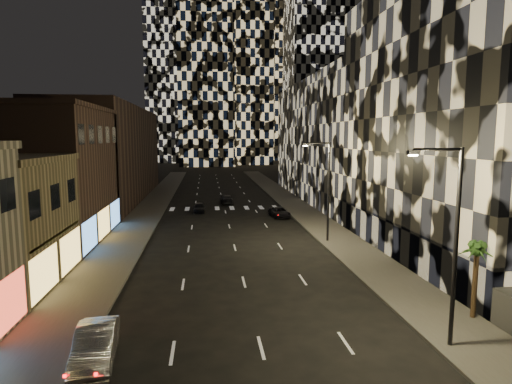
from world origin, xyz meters
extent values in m
cube|color=#47443F|center=(-10.00, 50.00, 0.07)|extent=(4.00, 120.00, 0.15)
cube|color=#47443F|center=(10.00, 50.00, 0.07)|extent=(4.00, 120.00, 0.15)
cube|color=#4C4C47|center=(-7.90, 50.00, 0.07)|extent=(0.20, 120.00, 0.15)
cube|color=#4C4C47|center=(7.90, 50.00, 0.07)|extent=(0.20, 120.00, 0.15)
cube|color=#453027|center=(-17.00, 33.50, 6.00)|extent=(10.00, 15.00, 12.00)
cube|color=#453027|center=(-17.00, 60.00, 7.00)|extent=(10.00, 40.00, 14.00)
cube|color=#232326|center=(20.00, 24.50, 11.00)|extent=(16.00, 25.00, 22.00)
cube|color=#383838|center=(12.30, 24.50, 1.50)|extent=(0.60, 25.00, 3.00)
cube|color=#232326|center=(20.00, 57.00, 9.00)|extent=(16.00, 40.00, 18.00)
cube|color=black|center=(35.00, 135.00, 50.00)|extent=(20.00, 20.00, 100.00)
cube|color=black|center=(-12.00, 165.00, 60.00)|extent=(24.00, 24.00, 120.00)
cube|color=black|center=(-2.00, 140.00, 47.50)|extent=(18.00, 18.00, 95.00)
cylinder|color=black|center=(8.60, 10.00, 4.65)|extent=(0.20, 0.20, 9.00)
cylinder|color=black|center=(7.50, 10.00, 9.05)|extent=(2.20, 0.14, 0.14)
cube|color=black|center=(6.40, 10.00, 8.93)|extent=(0.50, 0.25, 0.18)
cube|color=#FFEAB2|center=(6.40, 10.00, 8.81)|extent=(0.35, 0.18, 0.06)
cylinder|color=black|center=(8.60, 30.00, 4.65)|extent=(0.20, 0.20, 9.00)
cylinder|color=black|center=(7.50, 30.00, 9.05)|extent=(2.20, 0.14, 0.14)
cube|color=black|center=(6.40, 30.00, 8.93)|extent=(0.50, 0.25, 0.18)
cube|color=#FFEAB2|center=(6.40, 30.00, 8.81)|extent=(0.35, 0.18, 0.06)
imported|color=#A1A0A6|center=(-7.20, 10.62, 0.75)|extent=(2.09, 4.72, 1.51)
imported|color=black|center=(-3.34, 47.18, 0.62)|extent=(1.50, 3.64, 1.23)
imported|color=black|center=(0.50, 54.07, 0.62)|extent=(1.84, 4.33, 1.24)
imported|color=black|center=(6.32, 42.65, 0.59)|extent=(2.29, 4.42, 1.19)
cylinder|color=#47331E|center=(11.50, 12.71, 1.91)|extent=(0.26, 0.26, 3.52)
sphere|color=#264C1B|center=(11.50, 12.71, 3.84)|extent=(0.77, 0.77, 0.77)
cone|color=#264C1B|center=(11.77, 12.73, 3.78)|extent=(1.54, 0.42, 0.93)
cone|color=#264C1B|center=(11.66, 12.94, 3.78)|extent=(1.12, 1.43, 0.93)
cone|color=#264C1B|center=(11.42, 12.98, 3.78)|extent=(0.74, 1.55, 0.93)
cone|color=#264C1B|center=(11.24, 12.81, 3.78)|extent=(1.53, 0.85, 0.93)
cone|color=#264C1B|center=(11.26, 12.58, 3.78)|extent=(1.48, 1.03, 0.93)
cone|color=#264C1B|center=(11.46, 12.44, 3.78)|extent=(0.53, 1.56, 0.93)
cone|color=#264C1B|center=(11.69, 12.51, 3.78)|extent=(1.26, 1.33, 0.93)
camera|label=1|loc=(-2.37, -7.36, 9.58)|focal=30.00mm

